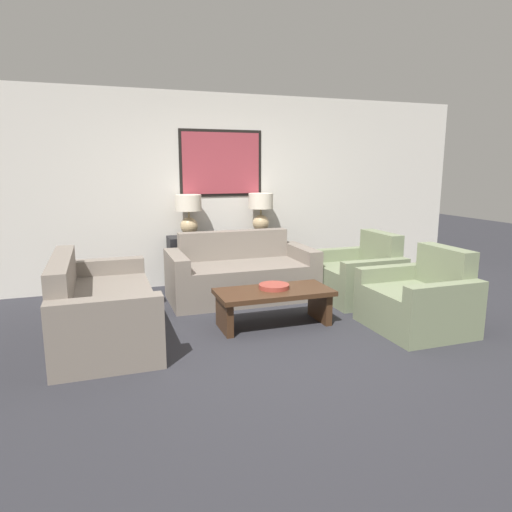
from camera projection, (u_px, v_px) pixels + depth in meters
ground_plane at (289, 341)px, 4.39m from camera, size 20.00×20.00×0.00m
back_wall at (221, 190)px, 6.49m from camera, size 7.65×0.12×2.65m
console_table at (226, 260)px, 6.44m from camera, size 1.61×0.37×0.72m
table_lamp_left at (189, 211)px, 6.14m from camera, size 0.35×0.35×0.57m
table_lamp_right at (261, 209)px, 6.47m from camera, size 0.35×0.35×0.57m
couch_by_back_wall at (241, 276)px, 5.80m from camera, size 1.82×0.91×0.82m
couch_by_side at (101, 310)px, 4.41m from camera, size 0.91×1.82×0.82m
coffee_table at (274, 299)px, 4.78m from camera, size 1.21×0.56×0.39m
decorative_bowl at (274, 286)px, 4.81m from camera, size 0.32×0.32×0.05m
armchair_near_back_wall at (359, 277)px, 5.76m from camera, size 0.86×0.97×0.84m
armchair_near_camera at (419, 302)px, 4.68m from camera, size 0.86×0.97×0.84m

